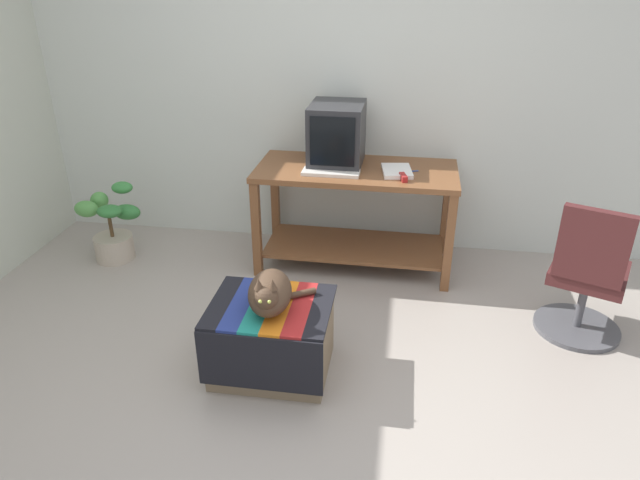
# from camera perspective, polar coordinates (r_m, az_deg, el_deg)

# --- Properties ---
(ground_plane) EXTENTS (14.00, 14.00, 0.00)m
(ground_plane) POSITION_cam_1_polar(r_m,az_deg,el_deg) (3.16, -3.30, -15.79)
(ground_plane) COLOR #9E9389
(back_wall) EXTENTS (8.00, 0.10, 2.60)m
(back_wall) POSITION_cam_1_polar(r_m,az_deg,el_deg) (4.45, 1.85, 15.63)
(back_wall) COLOR silver
(back_wall) RESTS_ON ground_plane
(desk) EXTENTS (1.45, 0.68, 0.77)m
(desk) POSITION_cam_1_polar(r_m,az_deg,el_deg) (4.22, 3.55, 4.02)
(desk) COLOR brown
(desk) RESTS_ON ground_plane
(tv_monitor) EXTENTS (0.38, 0.46, 0.44)m
(tv_monitor) POSITION_cam_1_polar(r_m,az_deg,el_deg) (4.16, 1.68, 10.42)
(tv_monitor) COLOR #28282B
(tv_monitor) RESTS_ON desk
(keyboard) EXTENTS (0.40, 0.15, 0.02)m
(keyboard) POSITION_cam_1_polar(r_m,az_deg,el_deg) (4.01, 1.10, 6.75)
(keyboard) COLOR beige
(keyboard) RESTS_ON desk
(book) EXTENTS (0.24, 0.30, 0.03)m
(book) POSITION_cam_1_polar(r_m,az_deg,el_deg) (4.06, 7.67, 6.83)
(book) COLOR white
(book) RESTS_ON desk
(ottoman_with_blanket) EXTENTS (0.66, 0.55, 0.43)m
(ottoman_with_blanket) POSITION_cam_1_polar(r_m,az_deg,el_deg) (3.25, -4.85, -9.70)
(ottoman_with_blanket) COLOR #7A664C
(ottoman_with_blanket) RESTS_ON ground_plane
(cat) EXTENTS (0.36, 0.41, 0.26)m
(cat) POSITION_cam_1_polar(r_m,az_deg,el_deg) (3.03, -5.01, -5.28)
(cat) COLOR #473323
(cat) RESTS_ON ottoman_with_blanket
(potted_plant) EXTENTS (0.47, 0.40, 0.59)m
(potted_plant) POSITION_cam_1_polar(r_m,az_deg,el_deg) (4.67, -20.03, 1.00)
(potted_plant) COLOR #B7A893
(potted_plant) RESTS_ON ground_plane
(office_chair) EXTENTS (0.55, 0.55, 0.89)m
(office_chair) POSITION_cam_1_polar(r_m,az_deg,el_deg) (3.79, 25.04, -3.67)
(office_chair) COLOR #4C4C51
(office_chair) RESTS_ON ground_plane
(stapler) EXTENTS (0.06, 0.12, 0.04)m
(stapler) POSITION_cam_1_polar(r_m,az_deg,el_deg) (3.93, 8.30, 6.20)
(stapler) COLOR #A31E1E
(stapler) RESTS_ON desk
(pen) EXTENTS (0.13, 0.06, 0.01)m
(pen) POSITION_cam_1_polar(r_m,az_deg,el_deg) (4.10, 8.85, 6.77)
(pen) COLOR #2351B2
(pen) RESTS_ON desk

